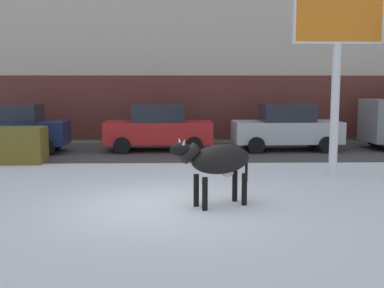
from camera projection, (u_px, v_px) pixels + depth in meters
name	position (u px, v px, depth m)	size (l,w,h in m)	color
ground_plane	(168.00, 205.00, 10.39)	(120.00, 120.00, 0.00)	white
road_strip	(174.00, 151.00, 18.69)	(60.00, 5.60, 0.01)	#423F3F
building_facade	(175.00, 6.00, 23.64)	(44.00, 6.10, 13.00)	#BCB29E
cow_black	(218.00, 161.00, 10.21)	(1.88, 1.20, 1.54)	black
billboard	(338.00, 23.00, 13.25)	(2.52, 0.24, 5.56)	silver
car_navy_hatchback	(19.00, 129.00, 18.21)	(3.56, 2.03, 1.86)	#19234C
car_red_sedan	(158.00, 128.00, 18.83)	(4.26, 2.11, 1.84)	red
car_silver_sedan	(286.00, 128.00, 18.91)	(4.26, 2.11, 1.84)	#B7BABF
pedestrian_near_billboard	(43.00, 123.00, 21.32)	(0.36, 0.24, 1.73)	#282833
pedestrian_by_cars	(196.00, 123.00, 21.47)	(0.36, 0.24, 1.73)	#282833
pedestrian_far_left	(193.00, 123.00, 21.46)	(0.36, 0.24, 1.73)	#282833
dumpster	(19.00, 145.00, 15.92)	(1.70, 1.10, 1.20)	brown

